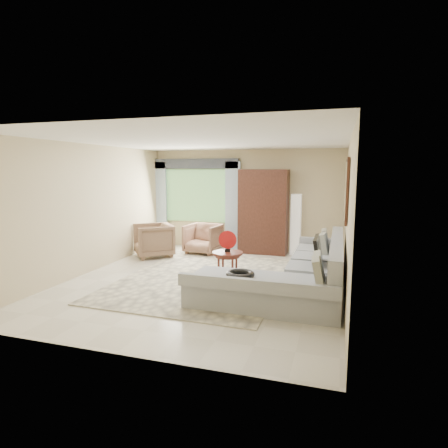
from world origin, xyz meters
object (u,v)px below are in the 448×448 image
(armchair_right, at_px, (203,239))
(floor_lamp, at_px, (296,225))
(potted_plant, at_px, (169,238))
(armchair_left, at_px, (153,240))
(armoire, at_px, (264,212))
(coffee_table, at_px, (228,266))
(tv_screen, at_px, (318,251))
(sectional_sofa, at_px, (301,277))

(armchair_right, height_order, floor_lamp, floor_lamp)
(potted_plant, bearing_deg, armchair_left, -83.12)
(potted_plant, distance_m, armoire, 2.71)
(coffee_table, distance_m, potted_plant, 3.59)
(tv_screen, bearing_deg, armoire, 118.49)
(tv_screen, distance_m, armoire, 3.16)
(armchair_right, relative_size, armoire, 0.39)
(coffee_table, bearing_deg, armoire, 87.02)
(sectional_sofa, relative_size, coffee_table, 6.06)
(armoire, distance_m, floor_lamp, 0.86)
(armchair_left, bearing_deg, sectional_sofa, 27.08)
(armchair_right, distance_m, armoire, 1.66)
(armchair_right, xyz_separation_m, potted_plant, (-1.16, 0.46, -0.11))
(sectional_sofa, bearing_deg, armoire, 113.06)
(sectional_sofa, xyz_separation_m, tv_screen, (0.27, 0.13, 0.44))
(armchair_left, bearing_deg, armoire, 77.99)
(armchair_left, bearing_deg, potted_plant, 148.62)
(sectional_sofa, xyz_separation_m, armchair_left, (-3.68, 1.69, 0.12))
(armchair_right, bearing_deg, armchair_left, -139.17)
(coffee_table, relative_size, armchair_left, 0.65)
(tv_screen, height_order, floor_lamp, floor_lamp)
(sectional_sofa, height_order, floor_lamp, floor_lamp)
(sectional_sofa, height_order, armoire, armoire)
(sectional_sofa, distance_m, potted_plant, 4.77)
(sectional_sofa, relative_size, potted_plant, 6.72)
(armchair_left, distance_m, floor_lamp, 3.50)
(coffee_table, distance_m, floor_lamp, 2.91)
(coffee_table, bearing_deg, floor_lamp, 70.97)
(sectional_sofa, bearing_deg, potted_plant, 143.27)
(sectional_sofa, xyz_separation_m, floor_lamp, (-0.43, 2.96, 0.47))
(sectional_sofa, bearing_deg, tv_screen, 26.66)
(armchair_left, xyz_separation_m, armoire, (2.45, 1.21, 0.65))
(armchair_right, height_order, armoire, armoire)
(sectional_sofa, xyz_separation_m, coffee_table, (-1.37, 0.24, 0.02))
(tv_screen, xyz_separation_m, coffee_table, (-1.64, 0.10, -0.42))
(tv_screen, distance_m, coffee_table, 1.69)
(armchair_right, xyz_separation_m, armoire, (1.43, 0.51, 0.68))
(coffee_table, xyz_separation_m, armoire, (0.14, 2.66, 0.75))
(armchair_right, xyz_separation_m, floor_lamp, (2.23, 0.57, 0.38))
(potted_plant, relative_size, armoire, 0.25)
(tv_screen, height_order, armoire, armoire)
(coffee_table, bearing_deg, tv_screen, -3.54)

